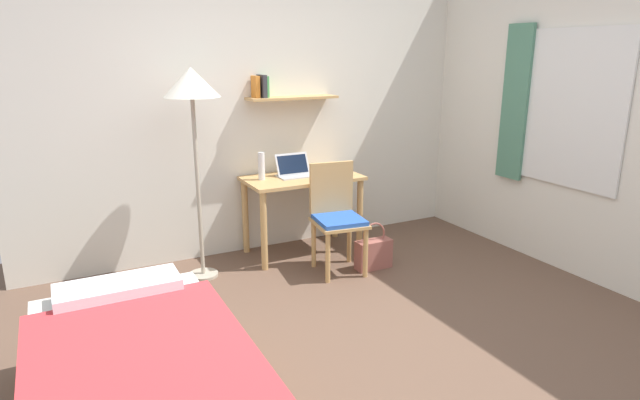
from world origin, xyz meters
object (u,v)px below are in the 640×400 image
at_px(desk_chair, 337,214).
at_px(water_bottle, 261,166).
at_px(laptop, 294,170).
at_px(book_stack, 335,170).
at_px(handbag, 374,253).
at_px(desk, 302,191).
at_px(standing_lamp, 192,93).

bearing_deg(desk_chair, water_bottle, 128.79).
bearing_deg(laptop, book_stack, -4.01).
bearing_deg(handbag, laptop, 121.66).
relative_size(desk, water_bottle, 4.28).
distance_m(water_bottle, handbag, 1.22).
distance_m(standing_lamp, laptop, 1.19).
relative_size(standing_lamp, water_bottle, 6.96).
bearing_deg(desk_chair, handbag, -24.29).
height_order(desk, water_bottle, water_bottle).
bearing_deg(book_stack, laptop, 175.99).
bearing_deg(water_bottle, laptop, 0.51).
height_order(book_stack, handbag, book_stack).
distance_m(laptop, book_stack, 0.40).
bearing_deg(handbag, water_bottle, 137.08).
distance_m(desk, water_bottle, 0.45).
height_order(desk_chair, water_bottle, water_bottle).
bearing_deg(laptop, desk_chair, -76.63).
relative_size(standing_lamp, handbag, 4.11).
bearing_deg(book_stack, desk_chair, -117.05).
bearing_deg(laptop, desk, -46.56).
xyz_separation_m(desk_chair, laptop, (-0.13, 0.55, 0.27)).
bearing_deg(water_bottle, desk, -8.35).
relative_size(desk, book_stack, 4.17).
height_order(laptop, handbag, laptop).
xyz_separation_m(book_stack, handbag, (0.02, -0.66, -0.60)).
bearing_deg(book_stack, standing_lamp, -173.22).
relative_size(laptop, handbag, 0.77).
distance_m(desk_chair, handbag, 0.48).
distance_m(desk, standing_lamp, 1.34).
bearing_deg(book_stack, desk, -175.35).
height_order(desk_chair, standing_lamp, standing_lamp).
xyz_separation_m(desk_chair, standing_lamp, (-1.05, 0.37, 1.00)).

